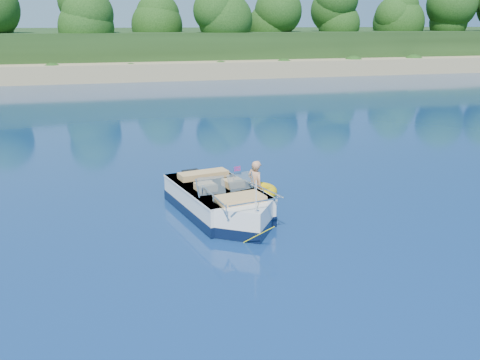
{
  "coord_description": "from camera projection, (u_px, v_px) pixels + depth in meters",
  "views": [
    {
      "loc": [
        -2.32,
        -12.83,
        4.93
      ],
      "look_at": [
        1.35,
        0.48,
        0.85
      ],
      "focal_mm": 40.0,
      "sensor_mm": 36.0,
      "label": 1
    }
  ],
  "objects": [
    {
      "name": "ground",
      "position": [
        195.0,
        220.0,
        13.85
      ],
      "size": [
        160.0,
        160.0,
        0.0
      ],
      "primitive_type": "plane",
      "color": "#0B284D",
      "rests_on": "ground"
    },
    {
      "name": "shoreline",
      "position": [
        106.0,
        53.0,
        72.52
      ],
      "size": [
        170.0,
        59.0,
        6.0
      ],
      "color": "tan",
      "rests_on": "ground"
    },
    {
      "name": "treeline",
      "position": [
        112.0,
        16.0,
        50.2
      ],
      "size": [
        150.0,
        7.12,
        8.19
      ],
      "color": "black",
      "rests_on": "ground"
    },
    {
      "name": "motorboat",
      "position": [
        222.0,
        204.0,
        14.09
      ],
      "size": [
        2.42,
        5.02,
        1.69
      ],
      "rotation": [
        0.0,
        0.0,
        0.19
      ],
      "color": "white",
      "rests_on": "ground"
    },
    {
      "name": "tow_tube",
      "position": [
        257.0,
        191.0,
        15.95
      ],
      "size": [
        1.27,
        1.27,
        0.33
      ],
      "rotation": [
        0.0,
        0.0,
        -0.03
      ],
      "color": "#E5B605",
      "rests_on": "ground"
    },
    {
      "name": "boy",
      "position": [
        254.0,
        195.0,
        15.91
      ],
      "size": [
        0.74,
        0.91,
        1.64
      ],
      "primitive_type": "imported",
      "rotation": [
        0.0,
        -0.17,
        2.09
      ],
      "color": "tan",
      "rests_on": "ground"
    }
  ]
}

